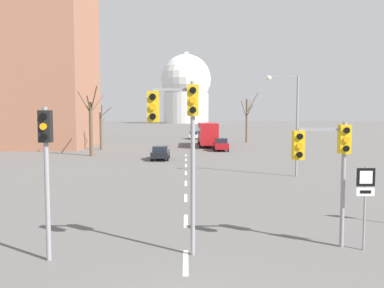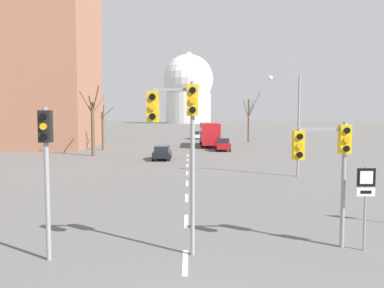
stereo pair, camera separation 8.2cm
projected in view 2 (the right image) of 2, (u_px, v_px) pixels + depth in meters
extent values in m
cube|color=silver|center=(185.00, 262.00, 11.29)|extent=(0.16, 2.00, 0.01)
cube|color=silver|center=(186.00, 221.00, 15.78)|extent=(0.16, 2.00, 0.01)
cube|color=silver|center=(187.00, 198.00, 20.27)|extent=(0.16, 2.00, 0.01)
cube|color=silver|center=(187.00, 183.00, 24.76)|extent=(0.16, 2.00, 0.01)
cube|color=silver|center=(187.00, 173.00, 29.24)|extent=(0.16, 2.00, 0.01)
cube|color=silver|center=(187.00, 166.00, 33.73)|extent=(0.16, 2.00, 0.01)
cube|color=silver|center=(188.00, 160.00, 38.22)|extent=(0.16, 2.00, 0.01)
cube|color=silver|center=(188.00, 155.00, 42.71)|extent=(0.16, 2.00, 0.01)
cylinder|color=gray|center=(343.00, 185.00, 12.47)|extent=(0.14, 0.14, 4.23)
cube|color=yellow|center=(345.00, 139.00, 12.36)|extent=(0.36, 0.28, 0.96)
cylinder|color=black|center=(347.00, 130.00, 12.17)|extent=(0.20, 0.06, 0.20)
cylinder|color=orange|center=(347.00, 140.00, 12.19)|extent=(0.20, 0.06, 0.20)
cylinder|color=black|center=(347.00, 149.00, 12.21)|extent=(0.20, 0.06, 0.20)
cube|color=gray|center=(322.00, 129.00, 12.33)|extent=(1.54, 0.10, 0.10)
cube|color=yellow|center=(298.00, 145.00, 12.36)|extent=(0.36, 0.28, 0.96)
cylinder|color=black|center=(300.00, 137.00, 12.17)|extent=(0.20, 0.06, 0.20)
cylinder|color=orange|center=(300.00, 146.00, 12.19)|extent=(0.20, 0.06, 0.20)
cylinder|color=black|center=(300.00, 155.00, 12.21)|extent=(0.20, 0.06, 0.20)
cylinder|color=gray|center=(193.00, 170.00, 11.72)|extent=(0.14, 0.14, 5.48)
cube|color=gold|center=(193.00, 100.00, 11.57)|extent=(0.36, 0.28, 0.96)
cylinder|color=black|center=(193.00, 90.00, 11.38)|extent=(0.20, 0.06, 0.20)
cylinder|color=orange|center=(193.00, 100.00, 11.40)|extent=(0.20, 0.06, 0.20)
cylinder|color=black|center=(193.00, 110.00, 11.42)|extent=(0.20, 0.06, 0.20)
cube|color=gray|center=(173.00, 90.00, 11.54)|extent=(1.23, 0.10, 0.10)
cube|color=gold|center=(153.00, 107.00, 11.57)|extent=(0.36, 0.28, 0.96)
cylinder|color=black|center=(152.00, 97.00, 11.38)|extent=(0.20, 0.06, 0.20)
cylinder|color=orange|center=(152.00, 107.00, 11.40)|extent=(0.20, 0.06, 0.20)
cylinder|color=black|center=(152.00, 116.00, 11.42)|extent=(0.20, 0.06, 0.20)
cylinder|color=gray|center=(47.00, 185.00, 11.32)|extent=(0.14, 0.14, 4.68)
cube|color=black|center=(45.00, 126.00, 11.19)|extent=(0.36, 0.28, 0.96)
cylinder|color=black|center=(43.00, 116.00, 11.00)|extent=(0.20, 0.06, 0.20)
cylinder|color=orange|center=(43.00, 127.00, 11.02)|extent=(0.20, 0.06, 0.20)
cylinder|color=black|center=(44.00, 137.00, 11.04)|extent=(0.20, 0.06, 0.20)
cylinder|color=gray|center=(365.00, 209.00, 12.21)|extent=(0.07, 0.07, 2.78)
cube|color=black|center=(366.00, 177.00, 12.11)|extent=(0.60, 0.03, 0.60)
cube|color=white|center=(366.00, 177.00, 12.09)|extent=(0.42, 0.01, 0.42)
cube|color=white|center=(366.00, 192.00, 12.15)|extent=(0.60, 0.03, 0.28)
cube|color=black|center=(366.00, 192.00, 12.13)|extent=(0.36, 0.01, 0.10)
cylinder|color=gray|center=(299.00, 126.00, 27.31)|extent=(0.16, 0.16, 7.37)
cube|color=gray|center=(285.00, 77.00, 27.04)|extent=(2.13, 0.10, 0.10)
sphere|color=#F2EAC6|center=(270.00, 78.00, 27.04)|extent=(0.36, 0.36, 0.36)
cube|color=slate|center=(203.00, 135.00, 80.34)|extent=(1.80, 4.03, 0.59)
cube|color=#1E232D|center=(203.00, 132.00, 80.09)|extent=(1.53, 1.93, 0.71)
cylinder|color=black|center=(199.00, 136.00, 81.60)|extent=(0.18, 0.63, 0.63)
cylinder|color=black|center=(207.00, 136.00, 81.62)|extent=(0.18, 0.63, 0.63)
cylinder|color=black|center=(200.00, 136.00, 79.11)|extent=(0.18, 0.63, 0.63)
cylinder|color=black|center=(208.00, 136.00, 79.13)|extent=(0.18, 0.63, 0.63)
cube|color=black|center=(162.00, 154.00, 38.53)|extent=(1.71, 4.18, 0.58)
cube|color=#1E232D|center=(162.00, 148.00, 38.29)|extent=(1.45, 2.00, 0.54)
cylinder|color=black|center=(155.00, 155.00, 39.84)|extent=(0.18, 0.62, 0.62)
cylinder|color=black|center=(170.00, 155.00, 39.85)|extent=(0.18, 0.62, 0.62)
cylinder|color=black|center=(153.00, 158.00, 37.26)|extent=(0.18, 0.62, 0.62)
cylinder|color=black|center=(169.00, 158.00, 37.27)|extent=(0.18, 0.62, 0.62)
cube|color=silver|center=(195.00, 136.00, 74.57)|extent=(1.80, 4.27, 0.61)
cube|color=#1E232D|center=(195.00, 133.00, 74.31)|extent=(1.53, 2.05, 0.70)
cylinder|color=black|center=(191.00, 137.00, 75.91)|extent=(0.18, 0.61, 0.61)
cylinder|color=black|center=(200.00, 137.00, 75.92)|extent=(0.18, 0.61, 0.61)
cylinder|color=black|center=(191.00, 138.00, 73.27)|extent=(0.18, 0.61, 0.61)
cylinder|color=black|center=(200.00, 138.00, 73.28)|extent=(0.18, 0.61, 0.61)
cube|color=maroon|center=(223.00, 146.00, 48.39)|extent=(1.75, 3.90, 0.76)
cube|color=#1E232D|center=(223.00, 140.00, 48.15)|extent=(1.49, 1.87, 0.60)
cylinder|color=black|center=(215.00, 148.00, 49.62)|extent=(0.18, 0.62, 0.62)
cylinder|color=black|center=(228.00, 148.00, 49.63)|extent=(0.18, 0.62, 0.62)
cylinder|color=black|center=(217.00, 149.00, 47.21)|extent=(0.18, 0.62, 0.62)
cylinder|color=black|center=(230.00, 149.00, 47.22)|extent=(0.18, 0.62, 0.62)
cube|color=red|center=(209.00, 133.00, 56.08)|extent=(2.50, 10.80, 3.00)
cube|color=black|center=(209.00, 130.00, 56.05)|extent=(2.52, 10.26, 0.90)
cylinder|color=black|center=(200.00, 141.00, 59.94)|extent=(0.26, 0.96, 0.96)
cylinder|color=black|center=(215.00, 141.00, 59.97)|extent=(0.26, 0.96, 0.96)
cylinder|color=black|center=(202.00, 145.00, 52.94)|extent=(0.26, 0.96, 0.96)
cylinder|color=black|center=(219.00, 145.00, 52.96)|extent=(0.26, 0.96, 0.96)
cylinder|color=brown|center=(103.00, 131.00, 49.87)|extent=(0.33, 0.33, 5.01)
cylinder|color=brown|center=(105.00, 121.00, 50.37)|extent=(0.35, 1.26, 1.13)
cylinder|color=brown|center=(108.00, 112.00, 49.72)|extent=(1.46, 0.18, 1.30)
cylinder|color=brown|center=(103.00, 113.00, 49.25)|extent=(0.50, 1.01, 2.10)
cylinder|color=brown|center=(249.00, 121.00, 64.33)|extent=(0.32, 0.32, 7.42)
cylinder|color=brown|center=(246.00, 110.00, 63.35)|extent=(1.25, 1.83, 3.00)
cylinder|color=brown|center=(252.00, 110.00, 63.69)|extent=(0.89, 1.17, 1.98)
cylinder|color=brown|center=(251.00, 107.00, 64.73)|extent=(0.95, 1.25, 2.52)
cylinder|color=brown|center=(254.00, 103.00, 63.90)|extent=(1.94, 0.57, 3.56)
cylinder|color=brown|center=(93.00, 129.00, 42.06)|extent=(0.40, 0.40, 6.02)
cylinder|color=brown|center=(91.00, 104.00, 41.16)|extent=(0.15, 1.51, 1.82)
cylinder|color=brown|center=(86.00, 102.00, 42.38)|extent=(1.80, 1.30, 2.55)
cylinder|color=brown|center=(99.00, 103.00, 42.98)|extent=(0.97, 2.42, 2.11)
cylinder|color=brown|center=(96.00, 99.00, 41.35)|extent=(1.11, 1.10, 2.88)
cylinder|color=silver|center=(188.00, 108.00, 261.18)|extent=(31.17, 31.17, 20.78)
sphere|color=silver|center=(188.00, 80.00, 259.74)|extent=(34.64, 34.64, 34.64)
cylinder|color=silver|center=(188.00, 57.00, 258.61)|extent=(4.16, 4.16, 6.06)
cube|color=#9E664C|center=(28.00, 66.00, 53.86)|extent=(18.00, 14.00, 23.32)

